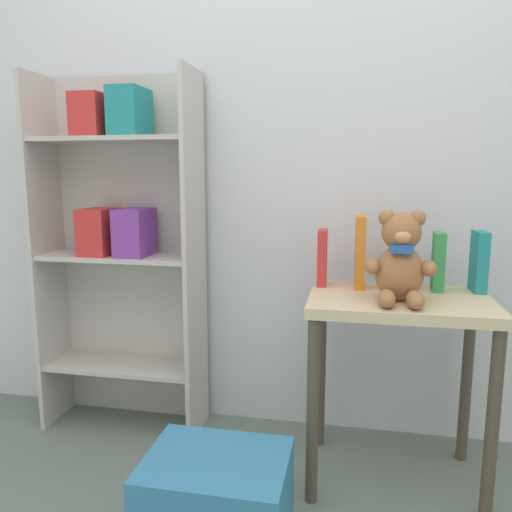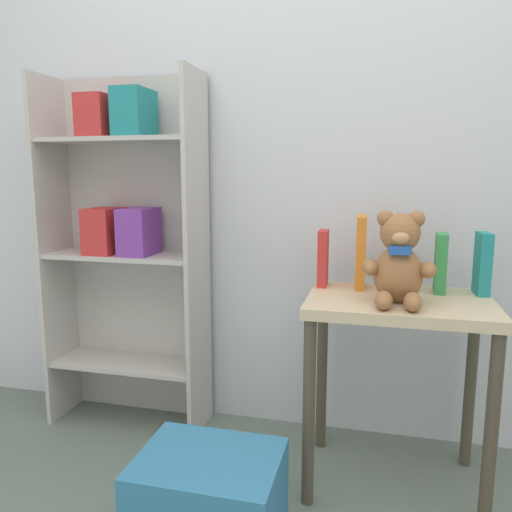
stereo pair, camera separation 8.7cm
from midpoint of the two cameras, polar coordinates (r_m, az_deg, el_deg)
wall_back at (r=2.06m, az=8.60°, el=14.29°), size 4.80×0.06×2.50m
bookshelf_side at (r=2.15m, az=-13.34°, el=2.65°), size 0.67×0.26×1.47m
display_table at (r=1.76m, az=17.28°, el=-8.44°), size 0.60×0.42×0.67m
teddy_bear at (r=1.64m, az=17.49°, el=-0.64°), size 0.22×0.21×0.29m
book_standing_red at (r=1.84m, az=9.01°, el=-0.23°), size 0.03×0.10×0.20m
book_standing_orange at (r=1.83m, az=13.24°, el=0.45°), size 0.04×0.15×0.26m
book_standing_pink at (r=1.84m, az=17.43°, el=-0.14°), size 0.04×0.11×0.23m
book_standing_green at (r=1.84m, az=21.61°, el=-0.76°), size 0.04×0.11×0.20m
book_standing_teal at (r=1.87m, az=25.69°, el=-0.80°), size 0.04×0.11×0.21m
storage_bin at (r=1.62m, az=-3.70°, el=-26.08°), size 0.41×0.32×0.27m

